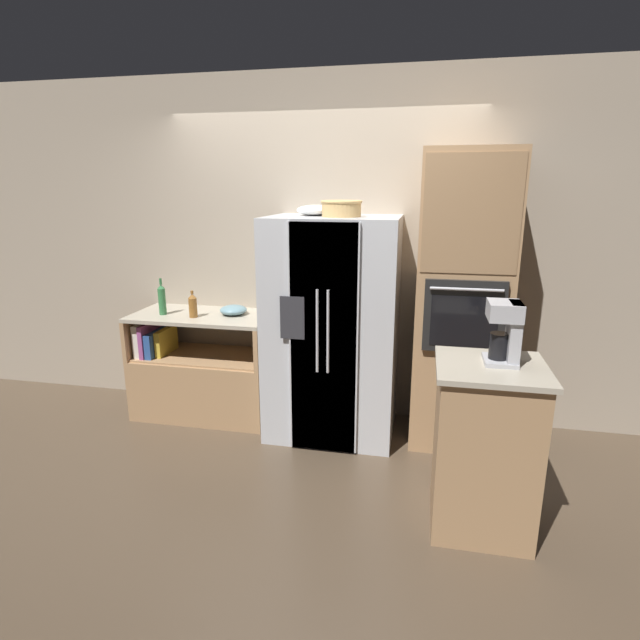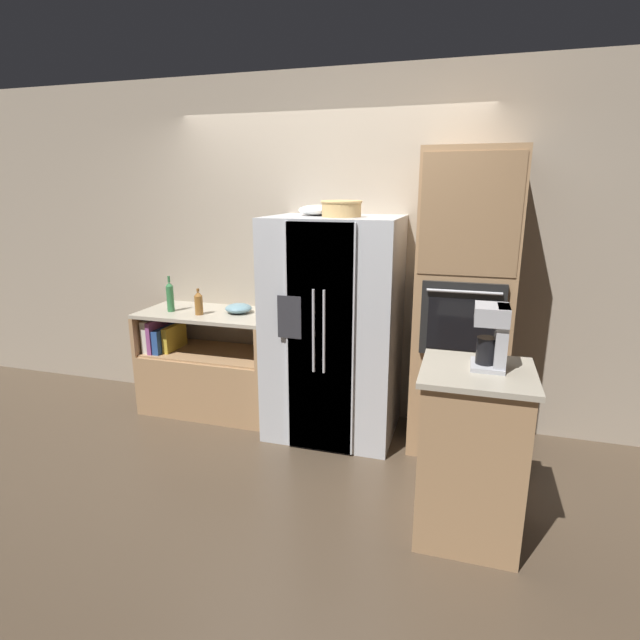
{
  "view_description": "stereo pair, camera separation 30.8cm",
  "coord_description": "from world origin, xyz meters",
  "px_view_note": "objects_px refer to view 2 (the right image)",
  "views": [
    {
      "loc": [
        0.83,
        -3.64,
        1.91
      ],
      "look_at": [
        0.08,
        -0.06,
        0.94
      ],
      "focal_mm": 28.0,
      "sensor_mm": 36.0,
      "label": 1
    },
    {
      "loc": [
        1.13,
        -3.57,
        1.91
      ],
      "look_at": [
        0.08,
        -0.06,
        0.94
      ],
      "focal_mm": 28.0,
      "sensor_mm": 36.0,
      "label": 2
    }
  ],
  "objects_px": {
    "refrigerator": "(334,329)",
    "bottle_tall": "(170,296)",
    "fruit_bowl": "(317,210)",
    "wall_oven": "(463,305)",
    "wicker_basket": "(341,208)",
    "bottle_short": "(199,303)",
    "mixing_bowl": "(239,308)",
    "coffee_maker": "(494,334)"
  },
  "relations": [
    {
      "from": "bottle_tall",
      "to": "mixing_bowl",
      "type": "distance_m",
      "value": 0.6
    },
    {
      "from": "fruit_bowl",
      "to": "bottle_short",
      "type": "xyz_separation_m",
      "value": [
        -1.0,
        -0.1,
        -0.76
      ]
    },
    {
      "from": "mixing_bowl",
      "to": "coffee_maker",
      "type": "distance_m",
      "value": 2.26
    },
    {
      "from": "refrigerator",
      "to": "wall_oven",
      "type": "distance_m",
      "value": 0.98
    },
    {
      "from": "refrigerator",
      "to": "coffee_maker",
      "type": "relative_size",
      "value": 5.02
    },
    {
      "from": "wall_oven",
      "to": "bottle_tall",
      "type": "bearing_deg",
      "value": -178.6
    },
    {
      "from": "wall_oven",
      "to": "bottle_short",
      "type": "relative_size",
      "value": 9.87
    },
    {
      "from": "bottle_short",
      "to": "bottle_tall",
      "type": "bearing_deg",
      "value": 173.35
    },
    {
      "from": "fruit_bowl",
      "to": "mixing_bowl",
      "type": "relative_size",
      "value": 1.26
    },
    {
      "from": "refrigerator",
      "to": "fruit_bowl",
      "type": "distance_m",
      "value": 0.91
    },
    {
      "from": "bottle_short",
      "to": "coffee_maker",
      "type": "xyz_separation_m",
      "value": [
        2.27,
        -0.92,
        0.18
      ]
    },
    {
      "from": "bottle_tall",
      "to": "mixing_bowl",
      "type": "bearing_deg",
      "value": 11.19
    },
    {
      "from": "wall_oven",
      "to": "wicker_basket",
      "type": "relative_size",
      "value": 7.3
    },
    {
      "from": "refrigerator",
      "to": "mixing_bowl",
      "type": "xyz_separation_m",
      "value": [
        -0.86,
        0.12,
        0.08
      ]
    },
    {
      "from": "coffee_maker",
      "to": "bottle_tall",
      "type": "bearing_deg",
      "value": 159.56
    },
    {
      "from": "wall_oven",
      "to": "bottle_tall",
      "type": "distance_m",
      "value": 2.39
    },
    {
      "from": "bottle_tall",
      "to": "bottle_short",
      "type": "distance_m",
      "value": 0.29
    },
    {
      "from": "fruit_bowl",
      "to": "refrigerator",
      "type": "bearing_deg",
      "value": -25.86
    },
    {
      "from": "wicker_basket",
      "to": "bottle_short",
      "type": "xyz_separation_m",
      "value": [
        -1.22,
        0.03,
        -0.78
      ]
    },
    {
      "from": "wicker_basket",
      "to": "wall_oven",
      "type": "bearing_deg",
      "value": 8.11
    },
    {
      "from": "refrigerator",
      "to": "bottle_tall",
      "type": "xyz_separation_m",
      "value": [
        -1.44,
        0.01,
        0.17
      ]
    },
    {
      "from": "refrigerator",
      "to": "wall_oven",
      "type": "xyz_separation_m",
      "value": [
        0.95,
        0.06,
        0.23
      ]
    },
    {
      "from": "fruit_bowl",
      "to": "coffee_maker",
      "type": "xyz_separation_m",
      "value": [
        1.28,
        -1.02,
        -0.57
      ]
    },
    {
      "from": "bottle_short",
      "to": "mixing_bowl",
      "type": "relative_size",
      "value": 0.99
    },
    {
      "from": "bottle_tall",
      "to": "coffee_maker",
      "type": "distance_m",
      "value": 2.74
    },
    {
      "from": "wicker_basket",
      "to": "bottle_tall",
      "type": "xyz_separation_m",
      "value": [
        -1.51,
        0.07,
        -0.75
      ]
    },
    {
      "from": "refrigerator",
      "to": "mixing_bowl",
      "type": "distance_m",
      "value": 0.87
    },
    {
      "from": "coffee_maker",
      "to": "fruit_bowl",
      "type": "bearing_deg",
      "value": 141.29
    },
    {
      "from": "refrigerator",
      "to": "fruit_bowl",
      "type": "bearing_deg",
      "value": 154.14
    },
    {
      "from": "refrigerator",
      "to": "fruit_bowl",
      "type": "height_order",
      "value": "fruit_bowl"
    },
    {
      "from": "refrigerator",
      "to": "bottle_short",
      "type": "relative_size",
      "value": 7.77
    },
    {
      "from": "wall_oven",
      "to": "mixing_bowl",
      "type": "relative_size",
      "value": 9.76
    },
    {
      "from": "mixing_bowl",
      "to": "coffee_maker",
      "type": "xyz_separation_m",
      "value": [
        1.98,
        -1.07,
        0.24
      ]
    },
    {
      "from": "wicker_basket",
      "to": "bottle_tall",
      "type": "distance_m",
      "value": 1.69
    },
    {
      "from": "coffee_maker",
      "to": "wicker_basket",
      "type": "bearing_deg",
      "value": 139.89
    },
    {
      "from": "wicker_basket",
      "to": "bottle_short",
      "type": "distance_m",
      "value": 1.45
    },
    {
      "from": "fruit_bowl",
      "to": "coffee_maker",
      "type": "relative_size",
      "value": 0.82
    },
    {
      "from": "wall_oven",
      "to": "coffee_maker",
      "type": "bearing_deg",
      "value": -80.58
    },
    {
      "from": "bottle_short",
      "to": "fruit_bowl",
      "type": "bearing_deg",
      "value": 5.86
    },
    {
      "from": "bottle_short",
      "to": "coffee_maker",
      "type": "height_order",
      "value": "coffee_maker"
    },
    {
      "from": "wall_oven",
      "to": "fruit_bowl",
      "type": "xyz_separation_m",
      "value": [
        -1.11,
        0.01,
        0.66
      ]
    },
    {
      "from": "wicker_basket",
      "to": "coffee_maker",
      "type": "height_order",
      "value": "wicker_basket"
    }
  ]
}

